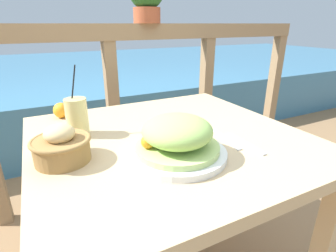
# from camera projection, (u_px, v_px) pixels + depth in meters

# --- Properties ---
(patio_table) EXTENTS (0.94, 0.90, 0.70)m
(patio_table) POSITION_uv_depth(u_px,v_px,m) (169.00, 159.00, 0.98)
(patio_table) COLOR tan
(patio_table) RESTS_ON ground_plane
(railing_fence) EXTENTS (2.80, 0.08, 1.08)m
(railing_fence) POSITION_uv_depth(u_px,v_px,m) (111.00, 85.00, 1.56)
(railing_fence) COLOR #937551
(railing_fence) RESTS_ON ground_plane
(sea_backdrop) EXTENTS (12.00, 4.00, 0.52)m
(sea_backdrop) POSITION_uv_depth(u_px,v_px,m) (67.00, 84.00, 3.81)
(sea_backdrop) COLOR teal
(sea_backdrop) RESTS_ON ground_plane
(salad_plate) EXTENTS (0.30, 0.30, 0.13)m
(salad_plate) POSITION_uv_depth(u_px,v_px,m) (177.00, 139.00, 0.78)
(salad_plate) COLOR silver
(salad_plate) RESTS_ON patio_table
(drink_glass) EXTENTS (0.08, 0.08, 0.25)m
(drink_glass) POSITION_uv_depth(u_px,v_px,m) (77.00, 117.00, 0.93)
(drink_glass) COLOR #DBCC7F
(drink_glass) RESTS_ON patio_table
(bread_basket) EXTENTS (0.17, 0.17, 0.11)m
(bread_basket) POSITION_uv_depth(u_px,v_px,m) (61.00, 146.00, 0.75)
(bread_basket) COLOR olive
(bread_basket) RESTS_ON patio_table
(fork) EXTENTS (0.04, 0.18, 0.00)m
(fork) POSITION_uv_depth(u_px,v_px,m) (225.00, 139.00, 0.91)
(fork) COLOR silver
(fork) RESTS_ON patio_table
(knife) EXTENTS (0.02, 0.18, 0.00)m
(knife) POSITION_uv_depth(u_px,v_px,m) (245.00, 144.00, 0.88)
(knife) COLOR silver
(knife) RESTS_ON patio_table
(orange_near_basket) EXTENTS (0.07, 0.07, 0.07)m
(orange_near_basket) POSITION_uv_depth(u_px,v_px,m) (61.00, 110.00, 1.11)
(orange_near_basket) COLOR orange
(orange_near_basket) RESTS_ON patio_table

